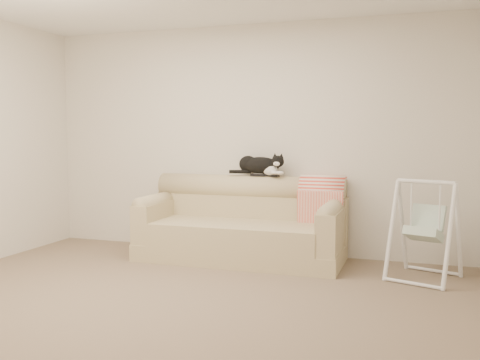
{
  "coord_description": "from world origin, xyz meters",
  "views": [
    {
      "loc": [
        1.83,
        -3.87,
        1.37
      ],
      "look_at": [
        0.11,
        1.27,
        0.9
      ],
      "focal_mm": 40.0,
      "sensor_mm": 36.0,
      "label": 1
    }
  ],
  "objects_px": {
    "remote_a": "(258,175)",
    "baby_swing": "(425,229)",
    "sofa": "(242,227)",
    "tuxedo_cat": "(260,165)",
    "remote_b": "(272,175)"
  },
  "relations": [
    {
      "from": "baby_swing",
      "to": "remote_b",
      "type": "bearing_deg",
      "value": 164.1
    },
    {
      "from": "baby_swing",
      "to": "remote_a",
      "type": "bearing_deg",
      "value": 165.31
    },
    {
      "from": "baby_swing",
      "to": "sofa",
      "type": "bearing_deg",
      "value": 172.76
    },
    {
      "from": "remote_a",
      "to": "baby_swing",
      "type": "relative_size",
      "value": 0.19
    },
    {
      "from": "sofa",
      "to": "remote_b",
      "type": "relative_size",
      "value": 12.58
    },
    {
      "from": "remote_a",
      "to": "tuxedo_cat",
      "type": "bearing_deg",
      "value": 64.95
    },
    {
      "from": "remote_a",
      "to": "baby_swing",
      "type": "bearing_deg",
      "value": -14.69
    },
    {
      "from": "remote_a",
      "to": "tuxedo_cat",
      "type": "distance_m",
      "value": 0.11
    },
    {
      "from": "tuxedo_cat",
      "to": "baby_swing",
      "type": "bearing_deg",
      "value": -15.6
    },
    {
      "from": "remote_b",
      "to": "baby_swing",
      "type": "relative_size",
      "value": 0.18
    },
    {
      "from": "remote_b",
      "to": "sofa",
      "type": "bearing_deg",
      "value": -141.86
    },
    {
      "from": "sofa",
      "to": "remote_a",
      "type": "height_order",
      "value": "remote_a"
    },
    {
      "from": "remote_a",
      "to": "sofa",
      "type": "bearing_deg",
      "value": -116.97
    },
    {
      "from": "remote_b",
      "to": "baby_swing",
      "type": "xyz_separation_m",
      "value": [
        1.61,
        -0.46,
        -0.44
      ]
    },
    {
      "from": "remote_a",
      "to": "baby_swing",
      "type": "xyz_separation_m",
      "value": [
        1.77,
        -0.46,
        -0.44
      ]
    }
  ]
}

